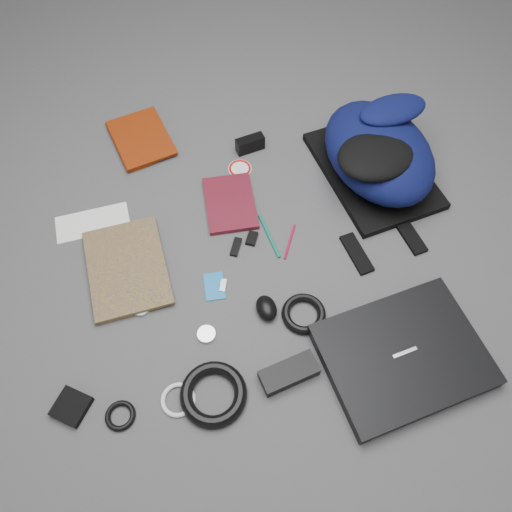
{
  "coord_description": "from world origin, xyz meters",
  "views": [
    {
      "loc": [
        0.0,
        -0.72,
        1.24
      ],
      "look_at": [
        0.0,
        0.0,
        0.02
      ],
      "focal_mm": 35.0,
      "sensor_mm": 36.0,
      "label": 1
    }
  ],
  "objects_px": {
    "compact_camera": "(250,144)",
    "backpack": "(379,152)",
    "mouse": "(266,308)",
    "power_brick": "(289,373)",
    "comic_book": "(89,278)",
    "textbook_red": "(116,147)",
    "laptop": "(403,355)",
    "pouch": "(71,407)",
    "dvd_case": "(230,203)"
  },
  "relations": [
    {
      "from": "comic_book",
      "to": "compact_camera",
      "type": "distance_m",
      "value": 0.66
    },
    {
      "from": "laptop",
      "to": "textbook_red",
      "type": "distance_m",
      "value": 1.09
    },
    {
      "from": "compact_camera",
      "to": "dvd_case",
      "type": "bearing_deg",
      "value": -128.16
    },
    {
      "from": "backpack",
      "to": "mouse",
      "type": "xyz_separation_m",
      "value": [
        -0.34,
        -0.48,
        -0.08
      ]
    },
    {
      "from": "laptop",
      "to": "comic_book",
      "type": "xyz_separation_m",
      "value": [
        -0.84,
        0.22,
        -0.01
      ]
    },
    {
      "from": "comic_book",
      "to": "power_brick",
      "type": "distance_m",
      "value": 0.61
    },
    {
      "from": "backpack",
      "to": "textbook_red",
      "type": "xyz_separation_m",
      "value": [
        -0.83,
        0.09,
        -0.08
      ]
    },
    {
      "from": "comic_book",
      "to": "compact_camera",
      "type": "xyz_separation_m",
      "value": [
        0.45,
        0.49,
        0.01
      ]
    },
    {
      "from": "dvd_case",
      "to": "power_brick",
      "type": "relative_size",
      "value": 1.42
    },
    {
      "from": "textbook_red",
      "to": "pouch",
      "type": "bearing_deg",
      "value": -114.88
    },
    {
      "from": "compact_camera",
      "to": "power_brick",
      "type": "relative_size",
      "value": 0.63
    },
    {
      "from": "dvd_case",
      "to": "pouch",
      "type": "xyz_separation_m",
      "value": [
        -0.37,
        -0.61,
        0.0
      ]
    },
    {
      "from": "dvd_case",
      "to": "textbook_red",
      "type": "bearing_deg",
      "value": 140.12
    },
    {
      "from": "comic_book",
      "to": "textbook_red",
      "type": "bearing_deg",
      "value": 72.67
    },
    {
      "from": "mouse",
      "to": "power_brick",
      "type": "relative_size",
      "value": 0.52
    },
    {
      "from": "compact_camera",
      "to": "power_brick",
      "type": "distance_m",
      "value": 0.77
    },
    {
      "from": "backpack",
      "to": "laptop",
      "type": "height_order",
      "value": "backpack"
    },
    {
      "from": "backpack",
      "to": "comic_book",
      "type": "relative_size",
      "value": 1.57
    },
    {
      "from": "pouch",
      "to": "textbook_red",
      "type": "bearing_deg",
      "value": 90.94
    },
    {
      "from": "textbook_red",
      "to": "mouse",
      "type": "height_order",
      "value": "mouse"
    },
    {
      "from": "compact_camera",
      "to": "backpack",
      "type": "bearing_deg",
      "value": -37.36
    },
    {
      "from": "laptop",
      "to": "pouch",
      "type": "xyz_separation_m",
      "value": [
        -0.82,
        -0.13,
        -0.01
      ]
    },
    {
      "from": "backpack",
      "to": "mouse",
      "type": "bearing_deg",
      "value": -147.22
    },
    {
      "from": "textbook_red",
      "to": "comic_book",
      "type": "bearing_deg",
      "value": -116.5
    },
    {
      "from": "backpack",
      "to": "dvd_case",
      "type": "xyz_separation_m",
      "value": [
        -0.45,
        -0.13,
        -0.09
      ]
    },
    {
      "from": "laptop",
      "to": "compact_camera",
      "type": "bearing_deg",
      "value": 98.14
    },
    {
      "from": "backpack",
      "to": "power_brick",
      "type": "height_order",
      "value": "backpack"
    },
    {
      "from": "textbook_red",
      "to": "dvd_case",
      "type": "xyz_separation_m",
      "value": [
        0.38,
        -0.22,
        -0.0
      ]
    },
    {
      "from": "backpack",
      "to": "laptop",
      "type": "relative_size",
      "value": 1.18
    },
    {
      "from": "backpack",
      "to": "compact_camera",
      "type": "height_order",
      "value": "backpack"
    },
    {
      "from": "laptop",
      "to": "mouse",
      "type": "bearing_deg",
      "value": 138.54
    },
    {
      "from": "textbook_red",
      "to": "compact_camera",
      "type": "bearing_deg",
      "value": -25.31
    },
    {
      "from": "compact_camera",
      "to": "power_brick",
      "type": "xyz_separation_m",
      "value": [
        0.1,
        -0.76,
        -0.01
      ]
    },
    {
      "from": "textbook_red",
      "to": "comic_book",
      "type": "xyz_separation_m",
      "value": [
        -0.01,
        -0.48,
        -0.0
      ]
    },
    {
      "from": "laptop",
      "to": "textbook_red",
      "type": "bearing_deg",
      "value": 118.84
    },
    {
      "from": "pouch",
      "to": "laptop",
      "type": "bearing_deg",
      "value": 8.94
    },
    {
      "from": "compact_camera",
      "to": "mouse",
      "type": "bearing_deg",
      "value": -108.61
    },
    {
      "from": "dvd_case",
      "to": "mouse",
      "type": "bearing_deg",
      "value": -82.75
    },
    {
      "from": "textbook_red",
      "to": "compact_camera",
      "type": "xyz_separation_m",
      "value": [
        0.44,
        0.0,
        0.01
      ]
    },
    {
      "from": "mouse",
      "to": "power_brick",
      "type": "distance_m",
      "value": 0.18
    },
    {
      "from": "power_brick",
      "to": "pouch",
      "type": "distance_m",
      "value": 0.54
    },
    {
      "from": "laptop",
      "to": "comic_book",
      "type": "relative_size",
      "value": 1.34
    },
    {
      "from": "laptop",
      "to": "mouse",
      "type": "distance_m",
      "value": 0.37
    },
    {
      "from": "textbook_red",
      "to": "pouch",
      "type": "distance_m",
      "value": 0.84
    },
    {
      "from": "compact_camera",
      "to": "pouch",
      "type": "height_order",
      "value": "compact_camera"
    },
    {
      "from": "laptop",
      "to": "mouse",
      "type": "relative_size",
      "value": 5.22
    },
    {
      "from": "dvd_case",
      "to": "compact_camera",
      "type": "bearing_deg",
      "value": 65.57
    },
    {
      "from": "dvd_case",
      "to": "pouch",
      "type": "height_order",
      "value": "pouch"
    },
    {
      "from": "mouse",
      "to": "pouch",
      "type": "bearing_deg",
      "value": -169.67
    },
    {
      "from": "mouse",
      "to": "power_brick",
      "type": "height_order",
      "value": "mouse"
    }
  ]
}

